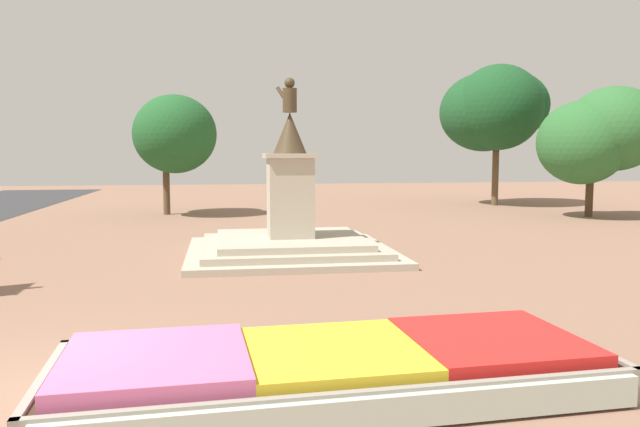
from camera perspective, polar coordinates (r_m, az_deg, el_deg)
name	(u,v)px	position (r m, az deg, el deg)	size (l,w,h in m)	color
ground_plane	(36,391)	(8.50, -24.53, -14.58)	(95.84, 95.84, 0.00)	#8C6651
flower_planter	(331,369)	(7.76, 0.98, -14.03)	(6.80, 2.95, 0.57)	#38281C
statue_monument	(290,229)	(17.33, -2.73, -1.43)	(5.63, 5.63, 4.87)	#B2A894
park_tree_far_left	(495,108)	(35.03, 15.74, 9.23)	(6.22, 6.14, 7.39)	brown
park_tree_behind_statue	(599,135)	(29.44, 24.13, 6.53)	(5.09, 4.42, 5.65)	#4C3823
park_tree_far_right	(173,132)	(28.99, -13.28, 7.28)	(3.67, 4.55, 5.47)	brown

